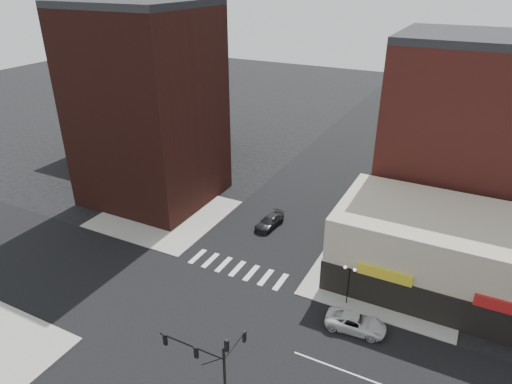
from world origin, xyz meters
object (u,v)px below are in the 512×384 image
at_px(street_lamp_ne, 349,276).
at_px(dark_sedan_north, 270,222).
at_px(traffic_signal, 215,362).
at_px(white_suv, 356,323).

height_order(street_lamp_ne, dark_sedan_north, street_lamp_ne).
bearing_deg(street_lamp_ne, traffic_signal, -106.75).
bearing_deg(dark_sedan_north, white_suv, -34.72).
xyz_separation_m(traffic_signal, dark_sedan_north, (-8.11, 25.64, -4.26)).
bearing_deg(street_lamp_ne, white_suv, -59.73).
distance_m(traffic_signal, street_lamp_ne, 16.62).
xyz_separation_m(traffic_signal, white_suv, (6.50, 12.86, -4.22)).
bearing_deg(traffic_signal, street_lamp_ne, 73.25).
xyz_separation_m(traffic_signal, street_lamp_ne, (4.76, 15.83, -1.67)).
bearing_deg(street_lamp_ne, dark_sedan_north, 142.71).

